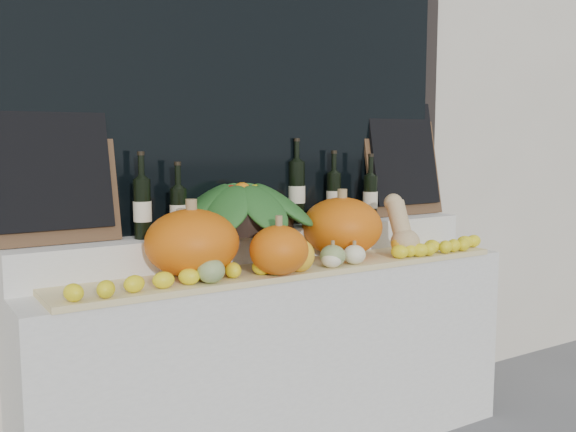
{
  "coord_description": "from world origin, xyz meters",
  "views": [
    {
      "loc": [
        -1.48,
        -0.91,
        1.46
      ],
      "look_at": [
        0.0,
        1.45,
        1.12
      ],
      "focal_mm": 40.0,
      "sensor_mm": 36.0,
      "label": 1
    }
  ],
  "objects_px": {
    "pumpkin_left": "(192,243)",
    "wine_bottle_tall": "(297,191)",
    "butternut_squash": "(401,229)",
    "produce_bowl": "(242,207)",
    "pumpkin_right": "(342,227)"
  },
  "relations": [
    {
      "from": "produce_bowl",
      "to": "wine_bottle_tall",
      "type": "xyz_separation_m",
      "value": [
        0.35,
        0.08,
        0.05
      ]
    },
    {
      "from": "pumpkin_left",
      "to": "produce_bowl",
      "type": "xyz_separation_m",
      "value": [
        0.34,
        0.21,
        0.11
      ]
    },
    {
      "from": "produce_bowl",
      "to": "wine_bottle_tall",
      "type": "height_order",
      "value": "wine_bottle_tall"
    },
    {
      "from": "wine_bottle_tall",
      "to": "butternut_squash",
      "type": "bearing_deg",
      "value": -46.22
    },
    {
      "from": "pumpkin_right",
      "to": "produce_bowl",
      "type": "distance_m",
      "value": 0.48
    },
    {
      "from": "pumpkin_left",
      "to": "butternut_squash",
      "type": "xyz_separation_m",
      "value": [
        1.05,
        -0.08,
        -0.01
      ]
    },
    {
      "from": "pumpkin_left",
      "to": "wine_bottle_tall",
      "type": "bearing_deg",
      "value": 23.0
    },
    {
      "from": "pumpkin_left",
      "to": "produce_bowl",
      "type": "bearing_deg",
      "value": 31.53
    },
    {
      "from": "pumpkin_left",
      "to": "pumpkin_right",
      "type": "xyz_separation_m",
      "value": [
        0.78,
        0.04,
        0.0
      ]
    },
    {
      "from": "produce_bowl",
      "to": "wine_bottle_tall",
      "type": "bearing_deg",
      "value": 13.46
    },
    {
      "from": "produce_bowl",
      "to": "butternut_squash",
      "type": "bearing_deg",
      "value": -22.24
    },
    {
      "from": "pumpkin_left",
      "to": "wine_bottle_tall",
      "type": "relative_size",
      "value": 0.91
    },
    {
      "from": "butternut_squash",
      "to": "pumpkin_left",
      "type": "bearing_deg",
      "value": 175.71
    },
    {
      "from": "butternut_squash",
      "to": "wine_bottle_tall",
      "type": "xyz_separation_m",
      "value": [
        -0.36,
        0.37,
        0.17
      ]
    },
    {
      "from": "pumpkin_right",
      "to": "pumpkin_left",
      "type": "bearing_deg",
      "value": -176.81
    }
  ]
}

